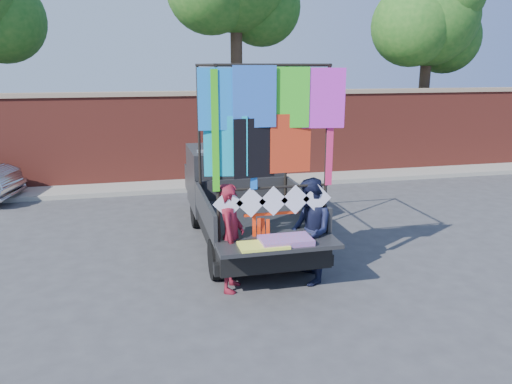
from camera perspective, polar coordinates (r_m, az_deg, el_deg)
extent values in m
plane|color=#38383A|center=(8.32, 2.20, -9.27)|extent=(90.00, 90.00, 0.00)
cube|color=maroon|center=(14.64, -5.11, 6.11)|extent=(30.00, 0.35, 2.50)
cube|color=gray|center=(14.51, -5.22, 11.20)|extent=(30.00, 0.45, 0.12)
cube|color=gray|center=(14.18, -4.59, 0.96)|extent=(30.00, 1.20, 0.12)
sphere|color=#1B5518|center=(16.37, -27.04, 17.13)|extent=(2.40, 2.40, 2.40)
cylinder|color=#38281C|center=(15.85, -2.22, 12.16)|extent=(0.36, 0.36, 5.46)
sphere|color=#1B5518|center=(16.52, 0.68, 20.39)|extent=(2.40, 2.40, 2.40)
cylinder|color=#38281C|center=(18.28, 18.57, 10.30)|extent=(0.36, 0.36, 4.55)
sphere|color=#1B5518|center=(18.31, 19.25, 18.43)|extent=(3.20, 3.20, 3.20)
sphere|color=#1B5518|center=(19.09, 20.80, 16.14)|extent=(2.40, 2.40, 2.40)
sphere|color=#1B5518|center=(17.62, 17.39, 17.69)|extent=(2.60, 2.60, 2.60)
cylinder|color=black|center=(10.57, -6.76, -2.26)|extent=(0.22, 0.66, 0.66)
cylinder|color=black|center=(8.04, -4.48, -7.64)|extent=(0.22, 0.66, 0.66)
cylinder|color=black|center=(10.84, 1.45, -1.74)|extent=(0.22, 0.66, 0.66)
cylinder|color=black|center=(8.39, 6.16, -6.70)|extent=(0.22, 0.66, 0.66)
cube|color=black|center=(9.31, -1.00, -3.36)|extent=(1.70, 4.20, 0.30)
cube|color=black|center=(8.53, 0.07, -3.06)|extent=(1.80, 2.30, 0.10)
cube|color=black|center=(8.32, -5.84, -2.02)|extent=(0.06, 2.30, 0.45)
cube|color=black|center=(8.71, 5.71, -1.27)|extent=(0.06, 2.30, 0.45)
cube|color=black|center=(9.53, -1.50, 0.18)|extent=(1.80, 0.06, 0.45)
cube|color=black|center=(10.45, -2.60, 1.71)|extent=(1.80, 1.60, 1.25)
cube|color=#8C9EAD|center=(9.93, -2.14, 3.41)|extent=(1.60, 0.06, 0.55)
cube|color=#8C9EAD|center=(11.13, -3.33, 3.54)|extent=(1.60, 0.10, 0.70)
cube|color=black|center=(11.56, -3.61, 1.66)|extent=(1.75, 0.90, 0.55)
cube|color=black|center=(7.25, 2.64, -6.13)|extent=(1.80, 0.55, 0.06)
cube|color=black|center=(7.59, 2.13, -8.23)|extent=(1.85, 0.15, 0.18)
cylinder|color=black|center=(7.07, -4.44, 4.08)|extent=(0.05, 0.05, 2.50)
cylinder|color=black|center=(9.12, -6.52, 6.35)|extent=(0.05, 0.05, 2.50)
cylinder|color=black|center=(7.49, 8.08, 4.57)|extent=(0.05, 0.05, 2.50)
cylinder|color=black|center=(9.45, 3.45, 6.70)|extent=(0.05, 0.05, 2.50)
cylinder|color=black|center=(7.13, 2.09, 14.30)|extent=(1.70, 0.04, 0.04)
cylinder|color=black|center=(9.17, -1.50, 14.31)|extent=(1.70, 0.04, 0.04)
cylinder|color=black|center=(7.99, -5.84, 14.24)|extent=(0.04, 2.15, 0.04)
cylinder|color=black|center=(8.37, 5.71, 14.25)|extent=(0.04, 2.15, 0.04)
cylinder|color=black|center=(7.34, 1.96, 0.52)|extent=(1.70, 0.04, 0.04)
cube|color=blue|center=(6.96, -3.97, 10.57)|extent=(0.62, 0.01, 0.85)
cube|color=blue|center=(7.02, 0.18, 10.64)|extent=(0.62, 0.01, 0.85)
cube|color=green|center=(7.19, 4.05, 10.69)|extent=(0.62, 0.01, 0.85)
cube|color=#C928CC|center=(7.32, 7.95, 10.65)|extent=(0.62, 0.01, 0.85)
cube|color=#0D97BC|center=(7.03, -3.88, 5.28)|extent=(0.62, 0.01, 0.85)
cube|color=black|center=(7.09, 0.18, 5.39)|extent=(0.62, 0.01, 0.85)
cube|color=red|center=(7.26, 3.96, 5.57)|extent=(0.62, 0.01, 0.85)
cube|color=green|center=(6.97, -4.69, 6.85)|extent=(0.10, 0.01, 1.70)
cube|color=#DA2461|center=(7.41, 8.50, 7.19)|extent=(0.10, 0.01, 1.70)
cube|color=blue|center=(7.07, -0.25, 7.00)|extent=(0.10, 0.01, 1.70)
cube|color=white|center=(7.22, -3.20, -1.38)|extent=(0.45, 0.01, 0.45)
cube|color=white|center=(7.28, -0.57, -1.21)|extent=(0.45, 0.01, 0.45)
cube|color=white|center=(7.36, 2.01, -1.05)|extent=(0.45, 0.01, 0.45)
cube|color=white|center=(7.45, 4.53, -0.89)|extent=(0.45, 0.01, 0.45)
cube|color=white|center=(7.56, 6.98, -0.73)|extent=(0.45, 0.01, 0.45)
cube|color=#EB344F|center=(7.25, 3.41, -5.54)|extent=(0.75, 0.45, 0.08)
cube|color=#E4F24C|center=(7.10, 0.85, -6.11)|extent=(0.70, 0.40, 0.04)
imported|color=maroon|center=(7.48, -2.89, -5.24)|extent=(0.58, 0.70, 1.65)
imported|color=#151934|center=(7.78, 6.14, -4.48)|extent=(0.75, 0.90, 1.67)
cube|color=#FA350D|center=(7.50, 1.74, -2.49)|extent=(0.84, 0.05, 0.04)
cube|color=#FA350D|center=(7.50, -0.20, -4.61)|extent=(0.05, 0.02, 0.49)
cube|color=#FA350D|center=(7.53, 0.32, -4.71)|extent=(0.05, 0.02, 0.49)
cube|color=#FA350D|center=(7.55, 0.85, -4.81)|extent=(0.05, 0.02, 0.49)
cube|color=#FA350D|center=(7.57, 1.37, -4.91)|extent=(0.05, 0.02, 0.49)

